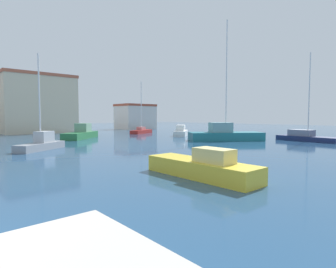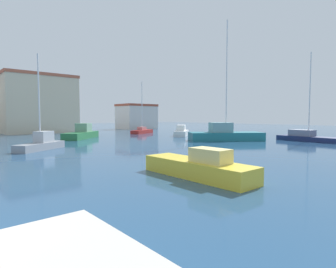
{
  "view_description": "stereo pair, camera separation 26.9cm",
  "coord_description": "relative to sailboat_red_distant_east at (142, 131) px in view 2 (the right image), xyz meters",
  "views": [
    {
      "loc": [
        0.38,
        -6.16,
        2.83
      ],
      "look_at": [
        21.39,
        17.28,
        0.81
      ],
      "focal_mm": 29.21,
      "sensor_mm": 36.0,
      "label": 1
    },
    {
      "loc": [
        0.58,
        -6.34,
        2.83
      ],
      "look_at": [
        21.39,
        17.28,
        0.81
      ],
      "focal_mm": 29.21,
      "sensor_mm": 36.0,
      "label": 2
    }
  ],
  "objects": [
    {
      "name": "sailboat_navy_near_pier",
      "position": [
        5.9,
        -24.23,
        0.04
      ],
      "size": [
        2.95,
        7.07,
        10.11
      ],
      "color": "#19234C",
      "rests_on": "water"
    },
    {
      "name": "sailboat_teal_outer_mooring",
      "position": [
        -0.69,
        -17.54,
        0.28
      ],
      "size": [
        8.69,
        7.28,
        14.02
      ],
      "color": "#1E707A",
      "rests_on": "water"
    },
    {
      "name": "motorboat_white_behind_lamppost",
      "position": [
        0.95,
        -8.49,
        0.1
      ],
      "size": [
        5.15,
        4.65,
        1.6
      ],
      "color": "white",
      "rests_on": "water"
    },
    {
      "name": "warehouse_block",
      "position": [
        -12.31,
        14.58,
        4.57
      ],
      "size": [
        11.76,
        9.73,
        10.05
      ],
      "color": "beige",
      "rests_on": "ground"
    },
    {
      "name": "yacht_club",
      "position": [
        9.3,
        14.97,
        2.37
      ],
      "size": [
        8.02,
        6.18,
        5.65
      ],
      "color": "beige",
      "rests_on": "ground"
    },
    {
      "name": "sailboat_red_distant_east",
      "position": [
        0.0,
        0.0,
        0.0
      ],
      "size": [
        5.34,
        3.6,
        8.65
      ],
      "color": "#B22823",
      "rests_on": "water"
    },
    {
      "name": "sailboat_grey_far_left",
      "position": [
        -19.83,
        -12.77,
        0.13
      ],
      "size": [
        4.76,
        3.85,
        8.06
      ],
      "color": "gray",
      "rests_on": "water"
    },
    {
      "name": "water",
      "position": [
        -12.6,
        -10.91,
        -0.46
      ],
      "size": [
        160.0,
        160.0,
        0.0
      ],
      "primitive_type": "plane",
      "color": "navy",
      "rests_on": "ground"
    },
    {
      "name": "motorboat_green_distant_north",
      "position": [
        -12.07,
        -3.35,
        0.16
      ],
      "size": [
        6.45,
        6.13,
        1.95
      ],
      "color": "#28703D",
      "rests_on": "water"
    },
    {
      "name": "motorboat_yellow_mid_harbor",
      "position": [
        -17.63,
        -28.76,
        0.02
      ],
      "size": [
        1.66,
        5.93,
        1.42
      ],
      "color": "gold",
      "rests_on": "water"
    }
  ]
}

